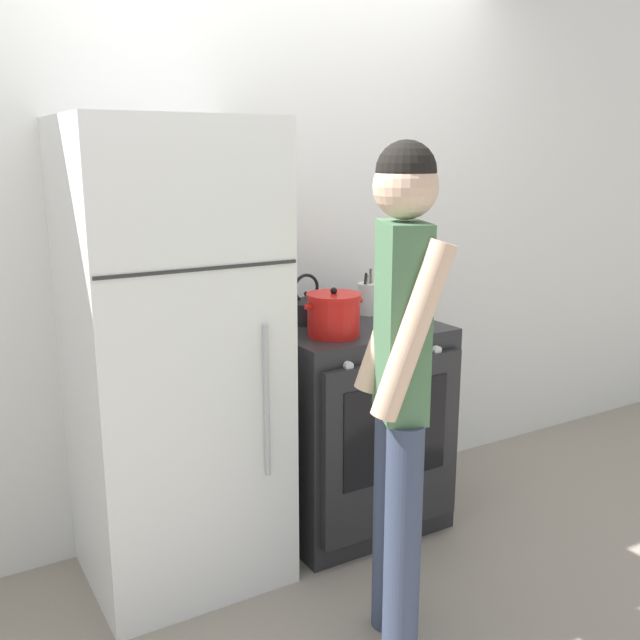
{
  "coord_description": "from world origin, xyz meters",
  "views": [
    {
      "loc": [
        -1.36,
        -2.83,
        1.66
      ],
      "look_at": [
        0.05,
        -0.46,
        1.01
      ],
      "focal_mm": 40.0,
      "sensor_mm": 36.0,
      "label": 1
    }
  ],
  "objects_px": {
    "utensil_jar": "(369,298)",
    "dutch_oven_pot": "(334,314)",
    "person": "(401,375)",
    "tea_kettle": "(306,308)",
    "stove_range": "(353,424)",
    "refrigerator": "(174,360)"
  },
  "relations": [
    {
      "from": "stove_range",
      "to": "utensil_jar",
      "type": "height_order",
      "value": "utensil_jar"
    },
    {
      "from": "tea_kettle",
      "to": "person",
      "type": "height_order",
      "value": "person"
    },
    {
      "from": "refrigerator",
      "to": "utensil_jar",
      "type": "bearing_deg",
      "value": 7.88
    },
    {
      "from": "dutch_oven_pot",
      "to": "stove_range",
      "type": "bearing_deg",
      "value": 30.46
    },
    {
      "from": "dutch_oven_pot",
      "to": "refrigerator",
      "type": "bearing_deg",
      "value": 169.71
    },
    {
      "from": "stove_range",
      "to": "dutch_oven_pot",
      "type": "xyz_separation_m",
      "value": [
        -0.16,
        -0.1,
        0.54
      ]
    },
    {
      "from": "refrigerator",
      "to": "person",
      "type": "bearing_deg",
      "value": -58.54
    },
    {
      "from": "utensil_jar",
      "to": "refrigerator",
      "type": "bearing_deg",
      "value": -172.12
    },
    {
      "from": "stove_range",
      "to": "tea_kettle",
      "type": "distance_m",
      "value": 0.56
    },
    {
      "from": "utensil_jar",
      "to": "dutch_oven_pot",
      "type": "bearing_deg",
      "value": -143.93
    },
    {
      "from": "utensil_jar",
      "to": "stove_range",
      "type": "bearing_deg",
      "value": -139.47
    },
    {
      "from": "utensil_jar",
      "to": "person",
      "type": "height_order",
      "value": "person"
    },
    {
      "from": "dutch_oven_pot",
      "to": "person",
      "type": "bearing_deg",
      "value": -103.66
    },
    {
      "from": "tea_kettle",
      "to": "person",
      "type": "bearing_deg",
      "value": -100.84
    },
    {
      "from": "dutch_oven_pot",
      "to": "person",
      "type": "relative_size",
      "value": 0.16
    },
    {
      "from": "stove_range",
      "to": "utensil_jar",
      "type": "xyz_separation_m",
      "value": [
        0.18,
        0.16,
        0.53
      ]
    },
    {
      "from": "utensil_jar",
      "to": "tea_kettle",
      "type": "bearing_deg",
      "value": -178.99
    },
    {
      "from": "dutch_oven_pot",
      "to": "tea_kettle",
      "type": "xyz_separation_m",
      "value": [
        0.01,
        0.25,
        -0.02
      ]
    },
    {
      "from": "refrigerator",
      "to": "stove_range",
      "type": "distance_m",
      "value": 0.91
    },
    {
      "from": "refrigerator",
      "to": "stove_range",
      "type": "relative_size",
      "value": 1.92
    },
    {
      "from": "dutch_oven_pot",
      "to": "person",
      "type": "height_order",
      "value": "person"
    },
    {
      "from": "refrigerator",
      "to": "utensil_jar",
      "type": "distance_m",
      "value": 1.0
    }
  ]
}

